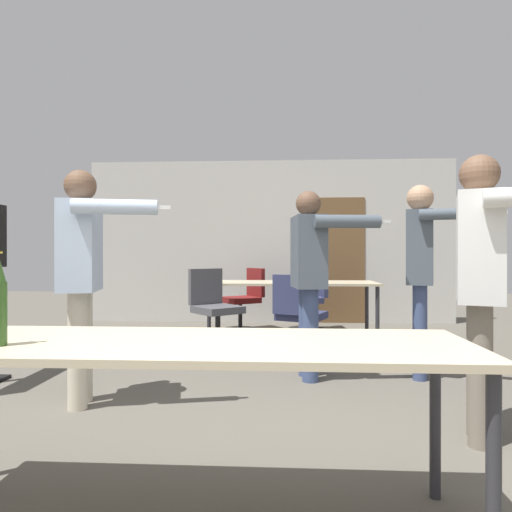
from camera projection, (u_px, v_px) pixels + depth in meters
The scene contains 11 objects.
back_wall at pixel (272, 242), 7.56m from camera, with size 6.02×0.12×2.67m.
conference_table_near at pixel (174, 356), 1.86m from camera, with size 2.40×0.69×0.76m.
conference_table_far at pixel (292, 286), 5.95m from camera, with size 2.19×0.81×0.76m.
person_far_watching at pixel (83, 263), 3.37m from camera, with size 0.88×0.64×1.74m.
person_near_casual at pixel (310, 266), 4.09m from camera, with size 0.84×0.68×1.68m.
person_center_tall at pixel (422, 260), 4.11m from camera, with size 0.73×0.74×1.74m.
person_left_plaid at pixel (482, 268), 2.70m from camera, with size 0.72×0.79×1.71m.
office_chair_near_pushed at pixel (299, 319), 4.95m from camera, with size 0.62×0.66×0.90m.
office_chair_far_left at pixel (311, 301), 6.72m from camera, with size 0.57×0.52×0.91m.
office_chair_far_right at pixel (245, 302), 6.71m from camera, with size 0.68×0.66×0.91m.
office_chair_mid_tucked at pixel (214, 312), 5.25m from camera, with size 0.68×0.69×0.95m.
Camera 1 is at (0.20, -1.50, 1.11)m, focal length 32.00 mm.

